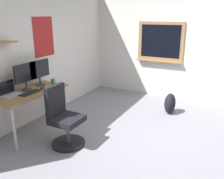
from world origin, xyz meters
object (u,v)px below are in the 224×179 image
computer_mouse (42,88)px  laptop (9,92)px  backpack (170,103)px  monitor_primary (26,75)px  keyboard (30,93)px  office_chair (64,120)px  desk (30,96)px  coffee_mug (53,81)px  monitor_secondary (40,71)px

computer_mouse → laptop: bearing=156.8°
backpack → computer_mouse: bearing=132.0°
monitor_primary → keyboard: (-0.10, -0.17, -0.26)m
office_chair → backpack: 2.29m
desk → backpack: 2.72m
office_chair → coffee_mug: office_chair is taller
office_chair → coffee_mug: (0.65, 0.74, 0.36)m
monitor_secondary → backpack: bearing=-53.0°
backpack → keyboard: bearing=136.4°
keyboard → backpack: size_ratio=0.86×
backpack → desk: bearing=134.3°
monitor_primary → coffee_mug: bearing=-12.9°
coffee_mug → monitor_secondary: bearing=148.3°
coffee_mug → backpack: bearing=-55.1°
keyboard → backpack: (1.94, -1.84, -0.52)m
laptop → coffee_mug: size_ratio=3.37×
desk → keyboard: 0.13m
laptop → keyboard: laptop is taller
laptop → coffee_mug: 0.86m
computer_mouse → coffee_mug: size_ratio=1.13×
keyboard → computer_mouse: (0.28, 0.00, 0.01)m
desk → keyboard: keyboard is taller
coffee_mug → backpack: (1.32, -1.89, -0.56)m
computer_mouse → keyboard: bearing=180.0°
desk → laptop: bearing=154.0°
desk → monitor_primary: monitor_primary is taller
office_chair → backpack: office_chair is taller
desk → computer_mouse: bearing=-19.0°
desk → coffee_mug: (0.55, -0.02, 0.13)m
office_chair → backpack: (1.97, -1.16, -0.19)m
keyboard → computer_mouse: size_ratio=3.56×
desk → laptop: 0.35m
office_chair → monitor_secondary: (0.45, 0.86, 0.59)m
coffee_mug → laptop: bearing=168.8°
keyboard → laptop: bearing=136.4°
desk → laptop: laptop is taller
backpack → monitor_secondary: bearing=127.0°
backpack → laptop: bearing=136.4°
office_chair → monitor_secondary: bearing=62.1°
office_chair → monitor_primary: size_ratio=2.05×
monitor_secondary → computer_mouse: bearing=-130.4°
office_chair → keyboard: size_ratio=2.57×
monitor_primary → computer_mouse: (0.18, -0.17, -0.25)m
desk → backpack: size_ratio=3.04×
computer_mouse → desk: bearing=161.0°
desk → office_chair: office_chair is taller
laptop → monitor_primary: size_ratio=0.67×
backpack → coffee_mug: bearing=124.9°
backpack → monitor_primary: bearing=132.5°
laptop → desk: bearing=-26.0°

